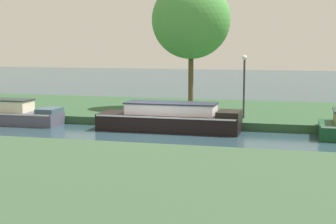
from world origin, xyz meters
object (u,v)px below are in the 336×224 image
object	(u,v)px
willow_tree_left	(191,20)
lamp_post	(244,79)
mooring_post_near	(183,113)
black_narrowboat	(171,119)

from	to	relation	value
willow_tree_left	lamp_post	size ratio (longest dim) A/B	2.32
mooring_post_near	black_narrowboat	bearing A→B (deg)	-100.18
black_narrowboat	willow_tree_left	world-z (taller)	willow_tree_left
black_narrowboat	willow_tree_left	xyz separation A→B (m)	(-0.33, 5.86, 4.85)
lamp_post	mooring_post_near	xyz separation A→B (m)	(-2.88, -0.89, -1.67)
willow_tree_left	lamp_post	distance (m)	5.82
willow_tree_left	mooring_post_near	bearing A→B (deg)	-82.25
willow_tree_left	mooring_post_near	xyz separation A→B (m)	(0.60, -4.39, -4.75)
willow_tree_left	mooring_post_near	size ratio (longest dim) A/B	12.63
mooring_post_near	lamp_post	bearing A→B (deg)	17.17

